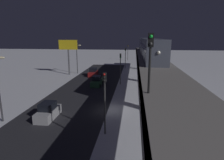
# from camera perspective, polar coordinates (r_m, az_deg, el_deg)

# --- Properties ---
(ground_plane) EXTENTS (240.00, 240.00, 0.00)m
(ground_plane) POSITION_cam_1_polar(r_m,az_deg,el_deg) (26.09, -0.52, -8.97)
(ground_plane) COLOR white
(avenue_asphalt) EXTENTS (11.00, 83.56, 0.01)m
(avenue_asphalt) POSITION_cam_1_polar(r_m,az_deg,el_deg) (27.39, -12.80, -8.21)
(avenue_asphalt) COLOR #28282D
(avenue_asphalt) RESTS_ON ground_plane
(elevated_railway) EXTENTS (5.00, 83.56, 5.96)m
(elevated_railway) POSITION_cam_1_polar(r_m,az_deg,el_deg) (24.60, 13.18, 1.93)
(elevated_railway) COLOR gray
(elevated_railway) RESTS_ON ground_plane
(subway_train) EXTENTS (2.94, 36.87, 3.40)m
(subway_train) POSITION_cam_1_polar(r_m,az_deg,el_deg) (42.15, 10.84, 10.00)
(subway_train) COLOR #4C5160
(subway_train) RESTS_ON elevated_railway
(rail_signal) EXTENTS (0.36, 0.41, 4.00)m
(rail_signal) POSITION_cam_1_polar(r_m,az_deg,el_deg) (12.70, 11.42, 7.96)
(rail_signal) COLOR black
(rail_signal) RESTS_ON elevated_railway
(sedan_green) EXTENTS (1.91, 4.59, 1.97)m
(sedan_green) POSITION_cam_1_polar(r_m,az_deg,el_deg) (38.74, -4.59, -0.46)
(sedan_green) COLOR #2D6038
(sedan_green) RESTS_ON ground_plane
(sedan_silver) EXTENTS (1.80, 4.12, 1.97)m
(sedan_silver) POSITION_cam_1_polar(r_m,az_deg,el_deg) (24.66, -18.68, -9.03)
(sedan_silver) COLOR #B2B2B7
(sedan_silver) RESTS_ON ground_plane
(sedan_red) EXTENTS (1.80, 4.37, 1.97)m
(sedan_red) POSITION_cam_1_polar(r_m,az_deg,el_deg) (48.34, -5.67, 2.22)
(sedan_red) COLOR #A51E1E
(sedan_red) RESTS_ON ground_plane
(traffic_light_near) EXTENTS (0.32, 0.44, 6.40)m
(traffic_light_near) POSITION_cam_1_polar(r_m,az_deg,el_deg) (18.56, -2.21, -4.43)
(traffic_light_near) COLOR #2D2D2D
(traffic_light_near) RESTS_ON ground_plane
(traffic_light_mid) EXTENTS (0.32, 0.44, 6.40)m
(traffic_light_mid) POSITION_cam_1_polar(r_m,az_deg,el_deg) (38.69, 2.55, 4.70)
(traffic_light_mid) COLOR #2D2D2D
(traffic_light_mid) RESTS_ON ground_plane
(traffic_light_far) EXTENTS (0.32, 0.44, 6.40)m
(traffic_light_far) POSITION_cam_1_polar(r_m,az_deg,el_deg) (59.21, 4.05, 7.54)
(traffic_light_far) COLOR #2D2D2D
(traffic_light_far) RESTS_ON ground_plane
(traffic_light_distant) EXTENTS (0.32, 0.44, 6.40)m
(traffic_light_distant) POSITION_cam_1_polar(r_m,az_deg,el_deg) (79.82, 4.78, 8.91)
(traffic_light_distant) COLOR #2D2D2D
(traffic_light_distant) RESTS_ON ground_plane
(commercial_billboard) EXTENTS (4.80, 0.36, 8.90)m
(commercial_billboard) POSITION_cam_1_polar(r_m,az_deg,el_deg) (50.19, -13.04, 9.29)
(commercial_billboard) COLOR #4C4C51
(commercial_billboard) RESTS_ON ground_plane
(street_lamp_far) EXTENTS (1.35, 0.44, 7.65)m
(street_lamp_far) POSITION_cam_1_polar(r_m,az_deg,el_deg) (51.48, -10.27, 7.25)
(street_lamp_far) COLOR #38383D
(street_lamp_far) RESTS_ON ground_plane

